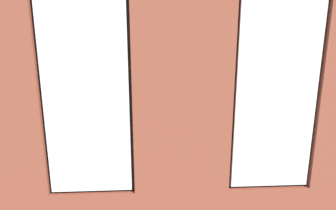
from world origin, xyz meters
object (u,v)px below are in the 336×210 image
at_px(couch_left, 311,142).
at_px(potted_plant_by_left_couch, 260,113).
at_px(cup_ceramic, 157,124).
at_px(remote_gray, 186,124).
at_px(potted_plant_foreground_right, 63,103).
at_px(candle_jar, 173,126).
at_px(potted_plant_mid_room_small, 198,114).
at_px(media_console, 21,134).
at_px(couch_by_window, 173,187).
at_px(papasan_chair, 140,105).
at_px(coffee_table, 167,130).
at_px(remote_black, 167,127).

bearing_deg(couch_left, potted_plant_by_left_couch, -167.22).
height_order(couch_left, cup_ceramic, couch_left).
height_order(remote_gray, potted_plant_foreground_right, potted_plant_foreground_right).
distance_m(cup_ceramic, candle_jar, 0.36).
relative_size(remote_gray, potted_plant_mid_room_small, 0.30).
height_order(media_console, potted_plant_foreground_right, potted_plant_foreground_right).
bearing_deg(couch_by_window, papasan_chair, -82.18).
bearing_deg(potted_plant_foreground_right, candle_jar, 139.73).
relative_size(candle_jar, papasan_chair, 0.10).
xyz_separation_m(coffee_table, media_console, (2.91, -0.23, -0.11)).
xyz_separation_m(potted_plant_mid_room_small, potted_plant_foreground_right, (3.40, -1.12, 0.03)).
height_order(couch_by_window, coffee_table, couch_by_window).
height_order(coffee_table, remote_black, remote_black).
bearing_deg(coffee_table, couch_left, 165.46).
height_order(couch_left, potted_plant_mid_room_small, couch_left).
xyz_separation_m(remote_black, potted_plant_mid_room_small, (-0.78, -1.07, -0.04)).
height_order(papasan_chair, potted_plant_by_left_couch, papasan_chair).
bearing_deg(remote_black, cup_ceramic, -33.22).
bearing_deg(potted_plant_mid_room_small, papasan_chair, -29.74).
relative_size(couch_left, potted_plant_mid_room_small, 3.73).
distance_m(remote_black, potted_plant_mid_room_small, 1.33).
height_order(remote_black, potted_plant_foreground_right, potted_plant_foreground_right).
relative_size(couch_by_window, potted_plant_mid_room_small, 3.36).
height_order(couch_by_window, candle_jar, couch_by_window).
bearing_deg(papasan_chair, media_console, 34.66).
height_order(couch_by_window, papasan_chair, couch_by_window).
xyz_separation_m(candle_jar, media_console, (3.02, -0.35, -0.22)).
xyz_separation_m(candle_jar, remote_gray, (-0.29, -0.25, -0.05)).
xyz_separation_m(remote_black, potted_plant_by_left_couch, (-2.17, -0.83, 0.03)).
height_order(couch_left, media_console, couch_left).
distance_m(coffee_table, potted_plant_mid_room_small, 1.33).
xyz_separation_m(couch_by_window, potted_plant_foreground_right, (2.58, -4.32, 0.10)).
relative_size(candle_jar, remote_gray, 0.67).
bearing_deg(candle_jar, remote_gray, -139.45).
bearing_deg(media_console, papasan_chair, -145.34).
bearing_deg(couch_left, candle_jar, -104.84).
bearing_deg(couch_left, coffee_table, -106.76).
distance_m(remote_gray, potted_plant_mid_room_small, 1.01).
distance_m(papasan_chair, potted_plant_mid_room_small, 1.57).
xyz_separation_m(coffee_table, remote_black, (0.00, -0.00, 0.06)).
bearing_deg(media_console, potted_plant_foreground_right, -98.74).
bearing_deg(cup_ceramic, couch_left, 164.51).
bearing_deg(couch_by_window, potted_plant_mid_room_small, -104.30).
xyz_separation_m(candle_jar, potted_plant_mid_room_small, (-0.68, -1.19, -0.09)).
distance_m(couch_left, potted_plant_by_left_couch, 1.55).
distance_m(cup_ceramic, remote_gray, 0.59).
distance_m(candle_jar, media_console, 3.05).
bearing_deg(couch_by_window, media_console, -39.34).
bearing_deg(coffee_table, remote_black, -90.00).
distance_m(couch_by_window, coffee_table, 2.13).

